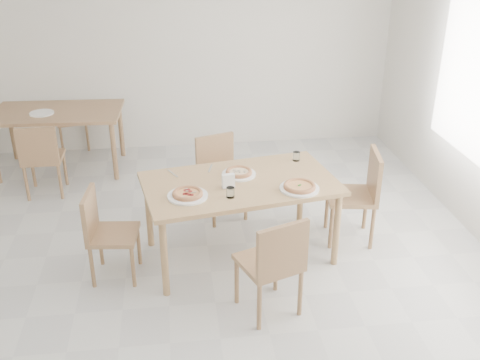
{
  "coord_description": "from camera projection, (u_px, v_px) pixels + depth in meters",
  "views": [
    {
      "loc": [
        0.11,
        -3.71,
        2.89
      ],
      "look_at": [
        0.67,
        0.7,
        0.77
      ],
      "focal_mm": 42.0,
      "sensor_mm": 36.0,
      "label": 1
    }
  ],
  "objects": [
    {
      "name": "main_table",
      "position": [
        240.0,
        189.0,
        4.96
      ],
      "size": [
        1.82,
        1.23,
        0.75
      ],
      "rotation": [
        0.0,
        0.0,
        0.17
      ],
      "color": "tan",
      "rests_on": "ground"
    },
    {
      "name": "chair_south",
      "position": [
        274.0,
        261.0,
        4.25
      ],
      "size": [
        0.55,
        0.55,
        0.87
      ],
      "rotation": [
        0.0,
        0.0,
        3.5
      ],
      "color": "#A27B51",
      "rests_on": "ground"
    },
    {
      "name": "chair_north",
      "position": [
        219.0,
        171.0,
        5.77
      ],
      "size": [
        0.53,
        0.53,
        0.84
      ],
      "rotation": [
        0.0,
        0.0,
        0.33
      ],
      "color": "#A27B51",
      "rests_on": "ground"
    },
    {
      "name": "chair_west",
      "position": [
        104.0,
        229.0,
        4.74
      ],
      "size": [
        0.44,
        0.44,
        0.81
      ],
      "rotation": [
        0.0,
        0.0,
        1.46
      ],
      "color": "#A27B51",
      "rests_on": "ground"
    },
    {
      "name": "chair_east",
      "position": [
        361.0,
        190.0,
        5.29
      ],
      "size": [
        0.51,
        0.51,
        0.9
      ],
      "rotation": [
        0.0,
        0.0,
        -1.73
      ],
      "color": "#A27B51",
      "rests_on": "ground"
    },
    {
      "name": "plate_margherita",
      "position": [
        299.0,
        188.0,
        4.78
      ],
      "size": [
        0.34,
        0.34,
        0.02
      ],
      "primitive_type": "cylinder",
      "color": "white",
      "rests_on": "main_table"
    },
    {
      "name": "plate_mushroom",
      "position": [
        239.0,
        174.0,
        5.04
      ],
      "size": [
        0.31,
        0.31,
        0.02
      ],
      "primitive_type": "cylinder",
      "color": "white",
      "rests_on": "main_table"
    },
    {
      "name": "plate_pepperoni",
      "position": [
        188.0,
        196.0,
        4.66
      ],
      "size": [
        0.34,
        0.34,
        0.02
      ],
      "primitive_type": "cylinder",
      "color": "white",
      "rests_on": "main_table"
    },
    {
      "name": "pizza_margherita",
      "position": [
        300.0,
        186.0,
        4.77
      ],
      "size": [
        0.36,
        0.36,
        0.03
      ],
      "rotation": [
        0.0,
        0.0,
        0.38
      ],
      "color": "tan",
      "rests_on": "plate_margherita"
    },
    {
      "name": "pizza_mushroom",
      "position": [
        239.0,
        172.0,
        5.03
      ],
      "size": [
        0.24,
        0.24,
        0.03
      ],
      "rotation": [
        0.0,
        0.0,
        0.02
      ],
      "color": "tan",
      "rests_on": "plate_mushroom"
    },
    {
      "name": "pizza_pepperoni",
      "position": [
        188.0,
        193.0,
        4.65
      ],
      "size": [
        0.27,
        0.27,
        0.03
      ],
      "rotation": [
        0.0,
        0.0,
        0.08
      ],
      "color": "tan",
      "rests_on": "plate_pepperoni"
    },
    {
      "name": "tumbler_a",
      "position": [
        230.0,
        192.0,
        4.64
      ],
      "size": [
        0.07,
        0.07,
        0.09
      ],
      "primitive_type": "cylinder",
      "color": "white",
      "rests_on": "main_table"
    },
    {
      "name": "tumbler_b",
      "position": [
        296.0,
        156.0,
        5.33
      ],
      "size": [
        0.07,
        0.07,
        0.09
      ],
      "primitive_type": "cylinder",
      "color": "white",
      "rests_on": "main_table"
    },
    {
      "name": "napkin_holder",
      "position": [
        228.0,
        182.0,
        4.78
      ],
      "size": [
        0.12,
        0.08,
        0.13
      ],
      "rotation": [
        0.0,
        0.0,
        0.17
      ],
      "color": "silver",
      "rests_on": "main_table"
    },
    {
      "name": "fork_a",
      "position": [
        210.0,
        168.0,
        5.17
      ],
      "size": [
        0.06,
        0.18,
        0.01
      ],
      "primitive_type": "cube",
      "rotation": [
        0.0,
        0.0,
        -0.25
      ],
      "color": "silver",
      "rests_on": "main_table"
    },
    {
      "name": "fork_b",
      "position": [
        173.0,
        174.0,
        5.07
      ],
      "size": [
        0.1,
        0.17,
        0.01
      ],
      "primitive_type": "cube",
      "rotation": [
        0.0,
        0.0,
        0.46
      ],
      "color": "silver",
      "rests_on": "main_table"
    },
    {
      "name": "second_table",
      "position": [
        58.0,
        117.0,
        6.72
      ],
      "size": [
        1.55,
        0.93,
        0.75
      ],
      "rotation": [
        0.0,
        0.0,
        -0.05
      ],
      "color": "#A27B51",
      "rests_on": "ground"
    },
    {
      "name": "chair_back_s",
      "position": [
        41.0,
        155.0,
        6.12
      ],
      "size": [
        0.42,
        0.42,
        0.85
      ],
      "rotation": [
        0.0,
        0.0,
        3.15
      ],
      "color": "#A27B51",
      "rests_on": "ground"
    },
    {
      "name": "chair_back_n",
      "position": [
        71.0,
        114.0,
        7.48
      ],
      "size": [
        0.46,
        0.46,
        0.78
      ],
      "rotation": [
        0.0,
        0.0,
        0.22
      ],
      "color": "#A27B51",
      "rests_on": "ground"
    },
    {
      "name": "plate_empty",
      "position": [
        42.0,
        113.0,
        6.58
      ],
      "size": [
        0.28,
        0.28,
        0.02
      ],
      "primitive_type": "cylinder",
      "color": "white",
      "rests_on": "second_table"
    }
  ]
}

